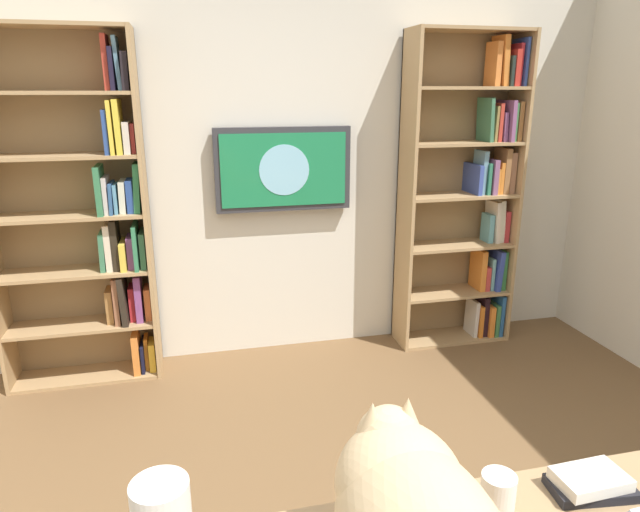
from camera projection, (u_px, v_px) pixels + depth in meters
name	position (u px, v px, depth m)	size (l,w,h in m)	color
wall_back	(273.00, 149.00, 3.51)	(4.52, 0.06, 2.70)	silver
bookshelf_left	(471.00, 196.00, 3.74)	(0.78, 0.28, 2.07)	tan
bookshelf_right	(89.00, 218.00, 3.21)	(0.87, 0.28, 2.04)	tan
wall_mounted_tv	(283.00, 169.00, 3.48)	(0.86, 0.07, 0.52)	#333338
coffee_mug	(498.00, 493.00, 1.27)	(0.08, 0.08, 0.10)	white
desk_book_stack	(591.00, 483.00, 1.34)	(0.21, 0.13, 0.05)	black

